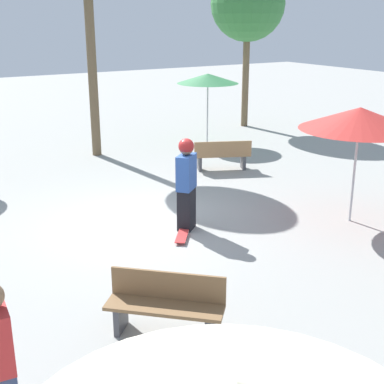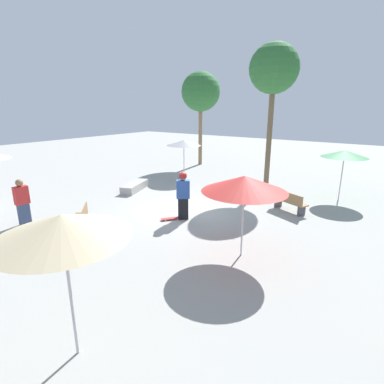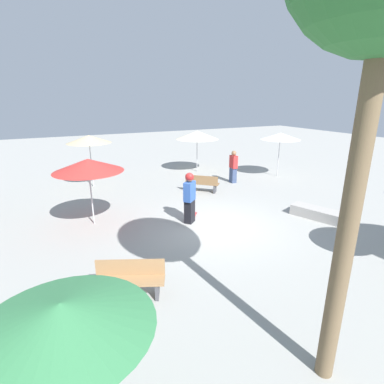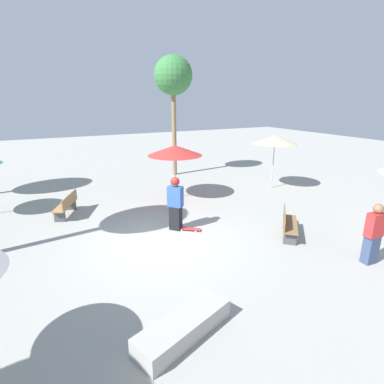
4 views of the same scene
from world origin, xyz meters
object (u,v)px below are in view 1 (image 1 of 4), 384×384
(skater_main, at_px, (186,181))
(bench_far, at_px, (222,155))
(palm_tree_center_right, at_px, (248,4))
(shade_umbrella_red, at_px, (360,118))
(shade_umbrella_green, at_px, (208,79))
(bench_near, at_px, (166,305))
(skateboard, at_px, (182,235))

(skater_main, distance_m, bench_far, 4.51)
(skater_main, bearing_deg, palm_tree_center_right, -173.09)
(skater_main, bearing_deg, bench_far, -173.91)
(bench_far, relative_size, palm_tree_center_right, 0.28)
(shade_umbrella_red, bearing_deg, shade_umbrella_green, -99.86)
(skater_main, bearing_deg, bench_near, 14.63)
(bench_near, relative_size, shade_umbrella_green, 0.63)
(bench_far, height_order, shade_umbrella_red, shade_umbrella_red)
(bench_far, distance_m, palm_tree_center_right, 7.65)
(skater_main, distance_m, palm_tree_center_right, 11.48)
(bench_far, bearing_deg, palm_tree_center_right, 71.85)
(palm_tree_center_right, bearing_deg, skateboard, 47.31)
(shade_umbrella_green, bearing_deg, bench_near, 54.29)
(skateboard, bearing_deg, shade_umbrella_green, -178.38)
(bench_near, distance_m, bench_far, 8.22)
(shade_umbrella_green, bearing_deg, shade_umbrella_red, 80.14)
(shade_umbrella_red, bearing_deg, bench_far, -88.72)
(skateboard, bearing_deg, bench_near, 3.66)
(bench_near, distance_m, shade_umbrella_red, 5.88)
(bench_far, bearing_deg, skateboard, -109.24)
(shade_umbrella_red, relative_size, shade_umbrella_green, 1.03)
(palm_tree_center_right, bearing_deg, skater_main, 47.22)
(skater_main, height_order, skateboard, skater_main)
(bench_near, relative_size, bench_far, 0.90)
(bench_far, height_order, palm_tree_center_right, palm_tree_center_right)
(bench_near, height_order, shade_umbrella_red, shade_umbrella_red)
(skater_main, xyz_separation_m, palm_tree_center_right, (-7.42, -8.02, 3.51))
(skateboard, bearing_deg, palm_tree_center_right, 175.23)
(shade_umbrella_green, relative_size, palm_tree_center_right, 0.39)
(bench_near, distance_m, shade_umbrella_green, 11.57)
(shade_umbrella_green, distance_m, palm_tree_center_right, 4.16)
(bench_near, distance_m, palm_tree_center_right, 15.23)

